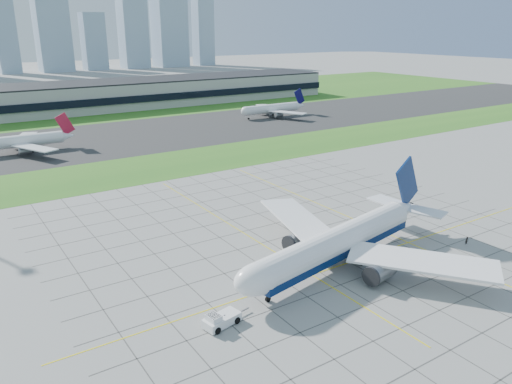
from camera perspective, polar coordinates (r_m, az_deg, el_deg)
ground at (r=106.81m, az=9.89°, el=-7.53°), size 1400.00×1400.00×0.00m
grass_median at (r=178.63m, az=-10.16°, el=3.07°), size 700.00×35.00×0.04m
asphalt_taxiway at (r=228.94m, az=-15.76°, el=6.01°), size 700.00×75.00×0.04m
grass_far at (r=334.03m, az=-21.81°, el=9.09°), size 700.00×145.00×0.04m
apron_markings at (r=114.53m, az=6.26°, el=-5.51°), size 120.00×130.00×0.03m
terminal at (r=319.77m, az=-13.88°, el=10.92°), size 260.00×43.00×15.80m
airliner at (r=101.76m, az=9.39°, el=-5.74°), size 57.70×57.92×18.32m
pushback_tug at (r=83.36m, az=-4.11°, el=-14.35°), size 9.28×4.18×2.55m
crew_near at (r=83.85m, az=-3.59°, el=-14.33°), size 0.49×0.68×1.75m
crew_far at (r=121.17m, az=22.98°, el=-5.13°), size 0.94×0.78×1.75m
distant_jet_1 at (r=212.97m, az=-24.95°, el=5.33°), size 34.59×42.66×14.08m
distant_jet_2 at (r=272.76m, az=1.92°, el=9.52°), size 39.28×42.66×14.08m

